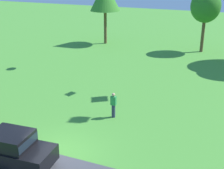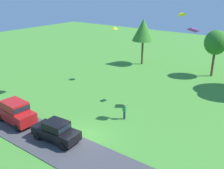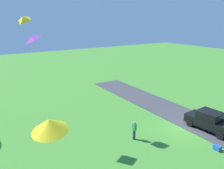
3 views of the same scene
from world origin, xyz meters
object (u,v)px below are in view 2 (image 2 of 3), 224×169
kite_diamond_topmost (182,14)px  tree_right_of_center (143,30)px  tree_far_left (216,43)px  kite_diamond_near_flag (194,29)px  car_sedan_by_flagpole (56,130)px  cooler_box (58,121)px  person_watching_sky (124,111)px  kite_delta_low_drifter (115,28)px  car_suv_mid_row (15,111)px

kite_diamond_topmost → tree_right_of_center: bearing=134.8°
tree_right_of_center → tree_far_left: bearing=2.6°
kite_diamond_near_flag → car_sedan_by_flagpole: bearing=-114.6°
tree_right_of_center → tree_far_left: 12.00m
car_sedan_by_flagpole → cooler_box: 3.47m
person_watching_sky → tree_far_left: 20.17m
car_sedan_by_flagpole → cooler_box: size_ratio=8.08×
tree_right_of_center → kite_diamond_topmost: bearing=-45.2°
cooler_box → kite_delta_low_drifter: size_ratio=0.58×
person_watching_sky → kite_diamond_near_flag: size_ratio=1.61×
cooler_box → kite_delta_low_drifter: bearing=102.9°
tree_far_left → kite_delta_low_drifter: 15.12m
tree_far_left → kite_diamond_topmost: kite_diamond_topmost is taller
person_watching_sky → tree_far_left: bearing=81.5°
cooler_box → kite_delta_low_drifter: (-3.20, 14.02, 7.29)m
car_sedan_by_flagpole → kite_diamond_near_flag: 17.10m
tree_right_of_center → car_sedan_by_flagpole: bearing=-75.9°
kite_diamond_near_flag → kite_diamond_topmost: size_ratio=1.33×
cooler_box → kite_diamond_topmost: kite_diamond_topmost is taller
car_sedan_by_flagpole → person_watching_sky: size_ratio=2.65×
person_watching_sky → tree_right_of_center: (-9.06, 18.94, 5.08)m
car_suv_mid_row → cooler_box: bearing=38.0°
cooler_box → tree_right_of_center: bearing=100.0°
cooler_box → kite_diamond_topmost: bearing=60.2°
car_suv_mid_row → tree_far_left: tree_far_left is taller
kite_delta_low_drifter → car_suv_mid_row: bearing=-90.2°
car_sedan_by_flagpole → tree_right_of_center: size_ratio=0.58×
person_watching_sky → kite_diamond_topmost: (2.11, 7.69, 9.25)m
car_suv_mid_row → kite_diamond_near_flag: kite_diamond_near_flag is taller
person_watching_sky → kite_diamond_near_flag: kite_diamond_near_flag is taller
car_suv_mid_row → tree_far_left: size_ratio=0.67×
car_sedan_by_flagpole → tree_right_of_center: bearing=104.1°
person_watching_sky → tree_right_of_center: tree_right_of_center is taller
person_watching_sky → kite_delta_low_drifter: size_ratio=1.78×
kite_diamond_near_flag → car_suv_mid_row: bearing=-130.5°
kite_diamond_near_flag → cooler_box: bearing=-127.2°
tree_far_left → kite_diamond_topmost: (-0.80, -11.80, 4.98)m
person_watching_sky → kite_diamond_topmost: size_ratio=2.14×
cooler_box → kite_diamond_topmost: 17.29m
tree_right_of_center → kite_delta_low_drifter: tree_right_of_center is taller
kite_diamond_topmost → car_suv_mid_row: bearing=-124.8°
car_sedan_by_flagpole → person_watching_sky: (2.53, 6.96, -0.16)m
cooler_box → kite_delta_low_drifter: 16.13m
car_suv_mid_row → kite_diamond_topmost: 20.10m
car_suv_mid_row → kite_delta_low_drifter: (0.06, 16.58, 6.19)m
person_watching_sky → cooler_box: bearing=-137.0°
kite_diamond_topmost → tree_far_left: bearing=86.1°
tree_far_left → kite_diamond_near_flag: bearing=-85.9°
cooler_box → kite_diamond_near_flag: 16.79m
person_watching_sky → kite_diamond_topmost: kite_diamond_topmost is taller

